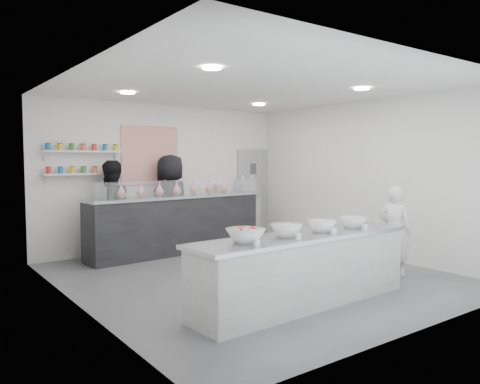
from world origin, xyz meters
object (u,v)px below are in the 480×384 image
object	(u,v)px
staff_right	(171,203)
back_bar	(177,224)
espresso_ledge	(232,219)
espresso_machine	(247,188)
staff_left	(110,210)
woman_prep	(395,231)
prep_counter	(304,269)

from	to	relation	value
staff_right	back_bar	bearing A→B (deg)	76.97
espresso_ledge	espresso_machine	bearing A→B (deg)	0.00
back_bar	espresso_machine	distance (m)	2.22
back_bar	staff_right	xyz separation A→B (m)	(-0.01, 0.25, 0.40)
espresso_ledge	staff_right	distance (m)	1.72
espresso_machine	staff_right	xyz separation A→B (m)	(-2.09, -0.18, -0.23)
staff_right	staff_left	bearing A→B (deg)	-15.45
back_bar	woman_prep	distance (m)	4.17
espresso_machine	woman_prep	world-z (taller)	woman_prep
espresso_ledge	espresso_machine	xyz separation A→B (m)	(0.45, 0.00, 0.70)
staff_left	woman_prep	bearing A→B (deg)	111.52
woman_prep	staff_right	xyz separation A→B (m)	(-1.96, 3.93, 0.26)
back_bar	staff_right	size ratio (longest dim) A/B	1.90
prep_counter	staff_left	distance (m)	4.32
prep_counter	woman_prep	world-z (taller)	woman_prep
back_bar	staff_right	world-z (taller)	staff_right
back_bar	staff_right	bearing A→B (deg)	87.92
staff_right	espresso_ledge	bearing A→B (deg)	170.65
woman_prep	back_bar	bearing A→B (deg)	9.53
staff_right	woman_prep	bearing A→B (deg)	101.03
prep_counter	staff_left	xyz separation A→B (m)	(-0.99, 4.18, 0.47)
espresso_ledge	staff_left	size ratio (longest dim) A/B	0.74
espresso_ledge	woman_prep	world-z (taller)	woman_prep
prep_counter	espresso_ledge	world-z (taller)	espresso_ledge
prep_counter	espresso_ledge	distance (m)	4.76
prep_counter	staff_right	world-z (taller)	staff_right
staff_left	staff_right	size ratio (longest dim) A/B	0.94
prep_counter	espresso_ledge	bearing A→B (deg)	63.88
staff_left	back_bar	bearing A→B (deg)	151.08
back_bar	woman_prep	xyz separation A→B (m)	(1.95, -3.68, 0.15)
prep_counter	staff_right	bearing A→B (deg)	83.81
prep_counter	back_bar	distance (m)	3.94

